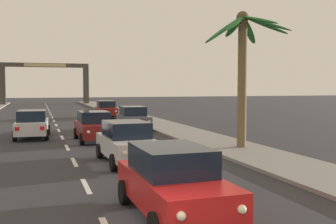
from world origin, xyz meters
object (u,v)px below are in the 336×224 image
Objects in this scene: sedan_third_in_queue at (127,142)px; sedan_fifth_in_queue at (94,126)px; sedan_parked_nearest_kerb at (133,118)px; palm_right_second at (243,54)px; sedan_lead_at_stop_bar at (173,181)px; sedan_parked_mid_kerb at (106,109)px; town_gateway_arch at (45,78)px; sedan_oncoming_far at (32,124)px.

sedan_third_in_queue is 7.06m from sedan_fifth_in_queue.
sedan_parked_nearest_kerb is 11.58m from palm_right_second.
sedan_parked_mid_kerb is at bearing 83.60° from sedan_lead_at_stop_bar.
sedan_lead_at_stop_bar is 1.00× the size of sedan_parked_mid_kerb.
sedan_lead_at_stop_bar is at bearing -88.53° from town_gateway_arch.
sedan_oncoming_far is at bearing 140.92° from palm_right_second.
sedan_oncoming_far is (-3.34, 16.58, 0.00)m from sedan_lead_at_stop_bar.
sedan_third_in_queue is 0.99× the size of sedan_oncoming_far.
sedan_parked_mid_kerb is (3.06, 23.86, 0.00)m from sedan_third_in_queue.
sedan_lead_at_stop_bar is 63.47m from town_gateway_arch.
sedan_fifth_in_queue is 0.31× the size of town_gateway_arch.
town_gateway_arch reaches higher than sedan_lead_at_stop_bar.
sedan_third_in_queue is (0.41, 7.05, 0.00)m from sedan_lead_at_stop_bar.
sedan_third_in_queue is 12.41m from sedan_parked_nearest_kerb.
sedan_fifth_in_queue is at bearing 93.16° from sedan_third_in_queue.
sedan_parked_nearest_kerb is at bearing 106.19° from palm_right_second.
sedan_parked_mid_kerb is at bearing 97.75° from palm_right_second.
palm_right_second is (6.50, 8.59, 3.83)m from sedan_lead_at_stop_bar.
sedan_oncoming_far is at bearing 143.56° from sedan_fifth_in_queue.
town_gateway_arch is at bearing 92.08° from sedan_third_in_queue.
sedan_oncoming_far is (-3.75, 9.53, 0.00)m from sedan_third_in_queue.
palm_right_second is (3.05, -10.49, 3.83)m from sedan_parked_nearest_kerb.
palm_right_second reaches higher than sedan_third_in_queue.
sedan_lead_at_stop_bar is at bearing -100.27° from sedan_parked_nearest_kerb.
sedan_parked_mid_kerb is (6.80, 14.33, 0.00)m from sedan_oncoming_far.
sedan_parked_mid_kerb is at bearing 78.41° from sedan_fifth_in_queue.
sedan_lead_at_stop_bar is 1.00× the size of sedan_parked_nearest_kerb.
palm_right_second is (6.09, 1.54, 3.83)m from sedan_third_in_queue.
palm_right_second reaches higher than sedan_parked_mid_kerb.
sedan_parked_nearest_kerb is (3.05, 12.03, 0.00)m from sedan_third_in_queue.
sedan_lead_at_stop_bar and sedan_parked_nearest_kerb have the same top height.
sedan_lead_at_stop_bar and sedan_third_in_queue have the same top height.
sedan_parked_mid_kerb is (3.45, 16.81, 0.00)m from sedan_fifth_in_queue.
sedan_lead_at_stop_bar is 11.44m from palm_right_second.
palm_right_second reaches higher than sedan_fifth_in_queue.
town_gateway_arch reaches higher than sedan_parked_nearest_kerb.
sedan_lead_at_stop_bar is 0.67× the size of palm_right_second.
sedan_lead_at_stop_bar is 16.92m from sedan_oncoming_far.
sedan_parked_nearest_kerb is 0.67× the size of palm_right_second.
sedan_fifth_in_queue is at bearing 139.63° from palm_right_second.
sedan_third_in_queue and sedan_fifth_in_queue have the same top height.
sedan_lead_at_stop_bar is 7.06m from sedan_third_in_queue.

